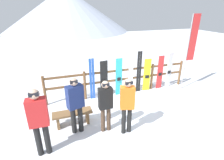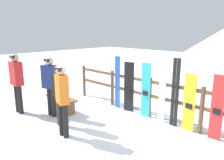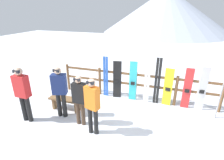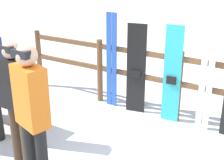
# 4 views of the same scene
# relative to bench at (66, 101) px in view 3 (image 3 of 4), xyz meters

# --- Properties ---
(ground_plane) EXTENTS (40.00, 40.00, 0.00)m
(ground_plane) POSITION_rel_bench_xyz_m (2.15, -0.11, -0.33)
(ground_plane) COLOR white
(mountain_backdrop) EXTENTS (18.00, 18.00, 6.00)m
(mountain_backdrop) POSITION_rel_bench_xyz_m (2.15, 23.51, 2.67)
(mountain_backdrop) COLOR #B2BCD1
(mountain_backdrop) RESTS_ON ground
(fence) EXTENTS (5.98, 0.10, 1.15)m
(fence) POSITION_rel_bench_xyz_m (2.15, 1.51, 0.36)
(fence) COLOR brown
(fence) RESTS_ON ground
(bench) EXTENTS (1.18, 0.36, 0.45)m
(bench) POSITION_rel_bench_xyz_m (0.00, 0.00, 0.00)
(bench) COLOR brown
(bench) RESTS_ON ground
(person_orange) EXTENTS (0.43, 0.32, 1.67)m
(person_orange) POSITION_rel_bench_xyz_m (1.42, -0.85, 0.66)
(person_orange) COLOR black
(person_orange) RESTS_ON ground
(person_red) EXTENTS (0.44, 0.25, 1.77)m
(person_red) POSITION_rel_bench_xyz_m (-0.82, -0.94, 0.70)
(person_red) COLOR black
(person_red) RESTS_ON ground
(person_navy) EXTENTS (0.50, 0.37, 1.70)m
(person_navy) POSITION_rel_bench_xyz_m (0.09, -0.37, 0.66)
(person_navy) COLOR black
(person_navy) RESTS_ON ground
(person_black) EXTENTS (0.38, 0.21, 1.58)m
(person_black) POSITION_rel_bench_xyz_m (0.88, -0.58, 0.60)
(person_black) COLOR #4C3828
(person_black) RESTS_ON ground
(ski_pair_blue) EXTENTS (0.19, 0.02, 1.64)m
(ski_pair_blue) POSITION_rel_bench_xyz_m (0.96, 1.45, 0.49)
(ski_pair_blue) COLOR blue
(ski_pair_blue) RESTS_ON ground
(snowboard_black_stripe) EXTENTS (0.32, 0.10, 1.51)m
(snowboard_black_stripe) POSITION_rel_bench_xyz_m (1.43, 1.45, 0.42)
(snowboard_black_stripe) COLOR black
(snowboard_black_stripe) RESTS_ON ground
(snowboard_cyan) EXTENTS (0.28, 0.07, 1.55)m
(snowboard_cyan) POSITION_rel_bench_xyz_m (2.05, 1.45, 0.44)
(snowboard_cyan) COLOR #2DBFCC
(snowboard_cyan) RESTS_ON ground
(ski_pair_white) EXTENTS (0.20, 0.02, 1.80)m
(ski_pair_white) POSITION_rel_bench_xyz_m (2.57, 1.45, 0.57)
(ski_pair_white) COLOR white
(ski_pair_white) RESTS_ON ground
(ski_pair_black) EXTENTS (0.20, 0.02, 1.76)m
(ski_pair_black) POSITION_rel_bench_xyz_m (2.94, 1.45, 0.55)
(ski_pair_black) COLOR black
(ski_pair_black) RESTS_ON ground
(snowboard_yellow) EXTENTS (0.31, 0.08, 1.42)m
(snowboard_yellow) POSITION_rel_bench_xyz_m (3.33, 1.45, 0.38)
(snowboard_yellow) COLOR yellow
(snowboard_yellow) RESTS_ON ground
(snowboard_red) EXTENTS (0.27, 0.06, 1.49)m
(snowboard_red) POSITION_rel_bench_xyz_m (3.97, 1.45, 0.41)
(snowboard_red) COLOR red
(snowboard_red) RESTS_ON ground
(snowboard_white) EXTENTS (0.28, 0.09, 1.58)m
(snowboard_white) POSITION_rel_bench_xyz_m (4.43, 1.45, 0.46)
(snowboard_white) COLOR white
(snowboard_white) RESTS_ON ground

